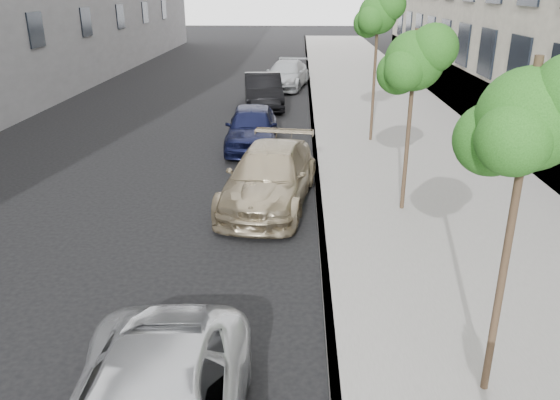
# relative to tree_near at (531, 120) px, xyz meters

# --- Properties ---
(sidewalk) EXTENTS (6.40, 72.00, 0.14)m
(sidewalk) POSITION_rel_tree_near_xyz_m (1.07, 22.50, -3.77)
(sidewalk) COLOR gray
(sidewalk) RESTS_ON ground
(curb) EXTENTS (0.15, 72.00, 0.14)m
(curb) POSITION_rel_tree_near_xyz_m (-2.05, 22.50, -3.77)
(curb) COLOR #9E9B93
(curb) RESTS_ON ground
(tree_near) EXTENTS (1.56, 1.36, 4.48)m
(tree_near) POSITION_rel_tree_near_xyz_m (0.00, 0.00, 0.00)
(tree_near) COLOR #38281C
(tree_near) RESTS_ON sidewalk
(tree_mid) EXTENTS (1.68, 1.48, 4.38)m
(tree_mid) POSITION_rel_tree_near_xyz_m (0.00, 6.50, -0.15)
(tree_mid) COLOR #38281C
(tree_mid) RESTS_ON sidewalk
(tree_far) EXTENTS (1.65, 1.45, 5.08)m
(tree_far) POSITION_rel_tree_near_xyz_m (0.00, 13.00, 0.56)
(tree_far) COLOR #38281C
(tree_far) RESTS_ON sidewalk
(suv) EXTENTS (2.66, 5.19, 1.44)m
(suv) POSITION_rel_tree_near_xyz_m (-3.33, 7.08, -3.12)
(suv) COLOR tan
(suv) RESTS_ON ground
(sedan_blue) EXTENTS (1.88, 4.36, 1.47)m
(sedan_blue) POSITION_rel_tree_near_xyz_m (-4.22, 12.32, -3.11)
(sedan_blue) COLOR black
(sedan_blue) RESTS_ON ground
(sedan_black) EXTENTS (2.17, 4.86, 1.55)m
(sedan_black) POSITION_rel_tree_near_xyz_m (-4.27, 19.11, -3.06)
(sedan_black) COLOR black
(sedan_black) RESTS_ON ground
(sedan_rear) EXTENTS (2.81, 5.25, 1.45)m
(sedan_rear) POSITION_rel_tree_near_xyz_m (-3.33, 24.56, -3.11)
(sedan_rear) COLOR #A8ACB0
(sedan_rear) RESTS_ON ground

